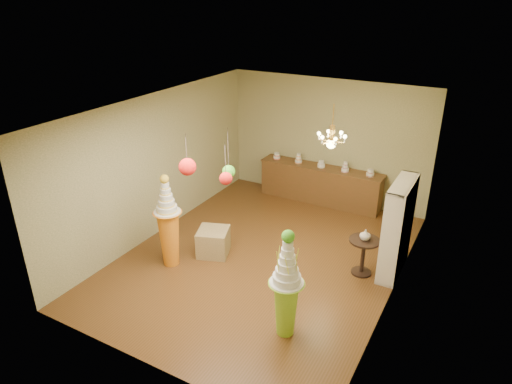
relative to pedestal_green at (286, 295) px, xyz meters
The scene contains 17 objects.
floor 2.27m from the pedestal_green, 127.21° to the left, with size 6.50×6.50×0.00m, color #543316.
ceiling 3.14m from the pedestal_green, 127.21° to the left, with size 6.50×6.50×0.00m, color silver.
wall_back 5.19m from the pedestal_green, 104.70° to the left, with size 5.00×0.04×3.00m, color #98956A.
wall_front 2.16m from the pedestal_green, 130.35° to the right, with size 5.00×0.04×3.00m, color #98956A.
wall_left 4.25m from the pedestal_green, 155.71° to the left, with size 0.04×6.50×3.00m, color #98956A.
wall_right 2.24m from the pedestal_green, 55.11° to the left, with size 0.04×6.50×3.00m, color #98956A.
pedestal_green is the anchor object (origin of this frame).
pedestal_orange 2.84m from the pedestal_green, 166.08° to the left, with size 0.65×0.65×1.85m.
burlap_riser 2.67m from the pedestal_green, 148.48° to the left, with size 0.59×0.59×0.53m, color #917A4F.
sideboard 4.87m from the pedestal_green, 105.54° to the left, with size 3.04×0.54×1.16m.
shelving_unit 2.73m from the pedestal_green, 67.64° to the left, with size 0.33×1.20×1.80m.
round_table 2.22m from the pedestal_green, 75.48° to the left, with size 0.65×0.65×0.72m.
vase 2.21m from the pedestal_green, 75.48° to the left, with size 0.20×0.20×0.20m, color beige.
pom_red_left 2.39m from the pedestal_green, behind, with size 0.26×0.26×0.63m.
pom_green_mid 2.05m from the pedestal_green, 161.00° to the left, with size 0.21×0.21×0.80m.
pom_red_right 1.98m from the pedestal_green, 169.49° to the right, with size 0.18×0.18×0.63m.
chandelier 3.09m from the pedestal_green, 98.13° to the left, with size 0.62×0.62×0.85m.
Camera 1 is at (3.60, -6.80, 4.89)m, focal length 32.00 mm.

